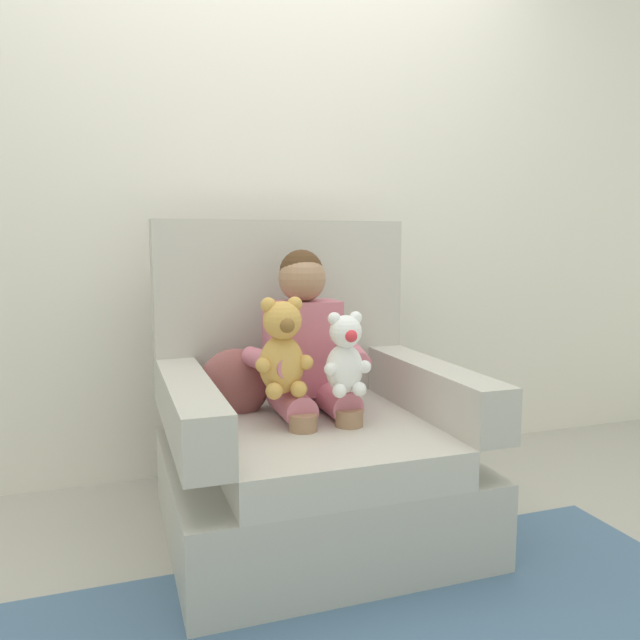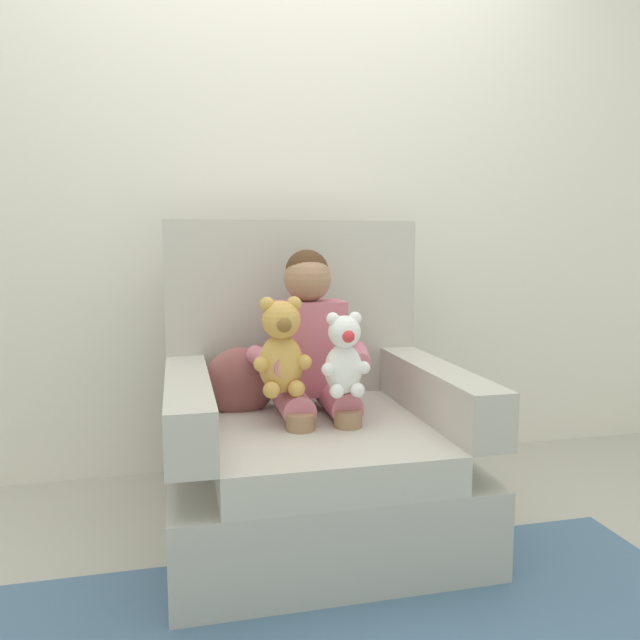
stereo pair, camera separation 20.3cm
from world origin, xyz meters
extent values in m
plane|color=#ADA89E|center=(0.00, 0.00, 0.00)|extent=(8.00, 8.00, 0.00)
cube|color=silver|center=(0.00, 0.75, 1.30)|extent=(6.00, 0.10, 2.60)
cube|color=#BCB7AD|center=(0.00, 0.00, 0.15)|extent=(0.99, 0.95, 0.29)
cube|color=beige|center=(0.00, -0.07, 0.35)|extent=(0.71, 0.81, 0.12)
cube|color=#BCB7AD|center=(0.00, 0.41, 0.75)|extent=(0.99, 0.14, 0.69)
cube|color=#BCB7AD|center=(-0.42, -0.07, 0.50)|extent=(0.14, 0.81, 0.18)
cube|color=#BCB7AD|center=(0.42, -0.07, 0.50)|extent=(0.14, 0.81, 0.18)
cube|color=#C66B7F|center=(0.01, 0.15, 0.64)|extent=(0.26, 0.16, 0.34)
sphere|color=#9E7556|center=(0.01, 0.15, 0.89)|extent=(0.17, 0.17, 0.17)
sphere|color=#472D19|center=(0.01, 0.16, 0.91)|extent=(0.16, 0.16, 0.16)
cylinder|color=#C66B7F|center=(-0.07, 0.02, 0.47)|extent=(0.11, 0.26, 0.11)
cylinder|color=#9E7556|center=(-0.07, -0.11, 0.32)|extent=(0.09, 0.09, 0.30)
cylinder|color=#C66B7F|center=(0.09, 0.02, 0.47)|extent=(0.11, 0.26, 0.11)
cylinder|color=#9E7556|center=(0.09, -0.11, 0.32)|extent=(0.09, 0.09, 0.30)
cylinder|color=#C66B7F|center=(-0.15, 0.03, 0.62)|extent=(0.13, 0.27, 0.07)
cylinder|color=#C66B7F|center=(0.17, 0.03, 0.62)|extent=(0.13, 0.27, 0.07)
ellipsoid|color=gold|center=(-0.12, -0.04, 0.62)|extent=(0.15, 0.13, 0.19)
sphere|color=gold|center=(-0.12, -0.06, 0.77)|extent=(0.13, 0.13, 0.13)
sphere|color=brown|center=(-0.12, -0.11, 0.76)|extent=(0.05, 0.05, 0.05)
sphere|color=gold|center=(-0.17, -0.05, 0.82)|extent=(0.05, 0.05, 0.05)
sphere|color=gold|center=(-0.19, -0.08, 0.63)|extent=(0.05, 0.05, 0.05)
sphere|color=gold|center=(-0.16, -0.10, 0.55)|extent=(0.06, 0.06, 0.06)
sphere|color=gold|center=(-0.08, -0.05, 0.82)|extent=(0.05, 0.05, 0.05)
sphere|color=gold|center=(-0.05, -0.08, 0.63)|extent=(0.05, 0.05, 0.05)
sphere|color=gold|center=(-0.08, -0.10, 0.55)|extent=(0.06, 0.06, 0.06)
ellipsoid|color=white|center=(0.08, -0.10, 0.60)|extent=(0.13, 0.11, 0.16)
sphere|color=white|center=(0.08, -0.11, 0.73)|extent=(0.11, 0.11, 0.11)
sphere|color=#DB333D|center=(0.08, -0.16, 0.72)|extent=(0.04, 0.04, 0.04)
sphere|color=white|center=(0.04, -0.11, 0.77)|extent=(0.04, 0.04, 0.04)
sphere|color=white|center=(0.02, -0.13, 0.61)|extent=(0.04, 0.04, 0.04)
sphere|color=white|center=(0.04, -0.15, 0.54)|extent=(0.05, 0.05, 0.05)
sphere|color=white|center=(0.11, -0.11, 0.77)|extent=(0.04, 0.04, 0.04)
sphere|color=white|center=(0.14, -0.13, 0.61)|extent=(0.04, 0.04, 0.04)
sphere|color=white|center=(0.11, -0.15, 0.54)|extent=(0.05, 0.05, 0.05)
ellipsoid|color=#8C4C4C|center=(-0.23, 0.18, 0.51)|extent=(0.26, 0.12, 0.26)
camera|label=1|loc=(-0.65, -1.95, 1.02)|focal=34.53mm
camera|label=2|loc=(-0.45, -2.01, 1.02)|focal=34.53mm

